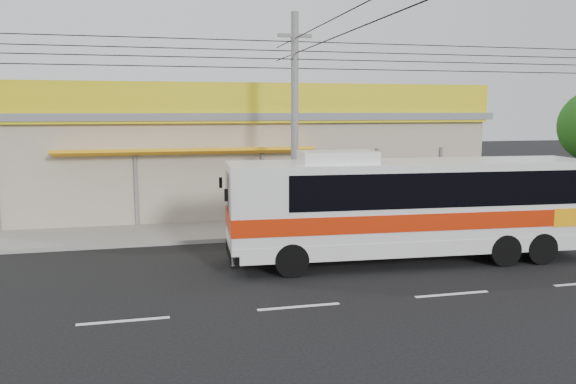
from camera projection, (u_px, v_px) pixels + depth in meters
name	position (u px, v px, depth m)	size (l,w,h in m)	color
ground	(277.00, 277.00, 15.70)	(120.00, 120.00, 0.00)	black
sidewalk	(244.00, 230.00, 21.47)	(30.00, 3.20, 0.15)	gray
lane_markings	(299.00, 307.00, 13.29)	(50.00, 0.12, 0.01)	silver
storefront_building	(226.00, 160.00, 26.48)	(22.60, 9.20, 5.70)	#A49884
coach_bus	(416.00, 202.00, 17.13)	(11.23, 2.96, 3.43)	silver
utility_pole	(295.00, 54.00, 19.14)	(34.00, 14.00, 7.92)	slate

